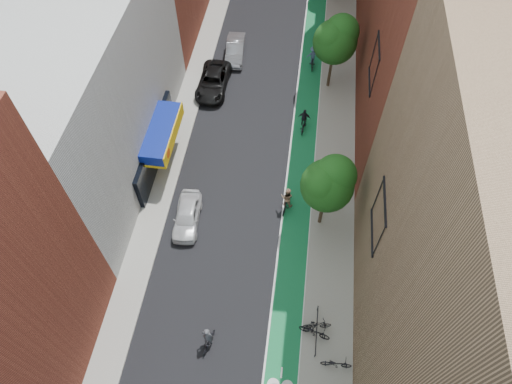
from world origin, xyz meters
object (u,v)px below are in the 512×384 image
at_px(parked_car_black, 213,82).
at_px(cyclist_lane_mid, 304,122).
at_px(cyclist_lead, 208,339).
at_px(parked_car_white, 187,216).
at_px(cyclist_lane_far, 313,58).
at_px(cyclist_lane_near, 287,200).
at_px(parked_car_silver, 235,50).

relative_size(parked_car_black, cyclist_lane_mid, 2.65).
height_order(cyclist_lead, cyclist_lane_mid, cyclist_lead).
height_order(parked_car_white, parked_car_black, parked_car_black).
relative_size(cyclist_lane_mid, cyclist_lane_far, 0.98).
height_order(cyclist_lane_near, cyclist_lane_far, cyclist_lane_near).
bearing_deg(cyclist_lane_near, parked_car_silver, -56.77).
xyz_separation_m(cyclist_lane_near, cyclist_lane_mid, (0.65, 7.82, -0.18)).
height_order(parked_car_silver, cyclist_lane_mid, cyclist_lane_mid).
distance_m(parked_car_white, cyclist_lane_mid, 12.26).
xyz_separation_m(parked_car_silver, cyclist_lead, (2.61, -26.21, 0.04)).
bearing_deg(parked_car_white, cyclist_lane_mid, 49.63).
xyz_separation_m(parked_car_silver, cyclist_lane_far, (7.06, -0.48, 0.15)).
bearing_deg(cyclist_lane_near, parked_car_black, -45.23).
bearing_deg(parked_car_white, parked_car_black, 89.38).
bearing_deg(parked_car_silver, cyclist_lane_near, -73.00).
height_order(parked_car_silver, cyclist_lane_near, cyclist_lane_near).
relative_size(parked_car_silver, cyclist_lane_mid, 2.24).
xyz_separation_m(parked_car_silver, cyclist_lane_near, (6.20, -16.06, 0.18)).
bearing_deg(parked_car_white, cyclist_lane_near, 13.12).
bearing_deg(cyclist_lane_far, parked_car_white, 61.60).
height_order(parked_car_silver, cyclist_lane_far, cyclist_lane_far).
bearing_deg(parked_car_white, cyclist_lead, -73.04).
distance_m(parked_car_white, parked_car_black, 13.60).
bearing_deg(parked_car_black, parked_car_silver, 75.49).
bearing_deg(cyclist_lane_far, cyclist_lane_mid, 83.18).
distance_m(parked_car_black, parked_car_silver, 4.66).
bearing_deg(cyclist_lead, cyclist_lane_mid, -91.12).
height_order(parked_car_white, cyclist_lead, cyclist_lead).
height_order(parked_car_black, cyclist_lead, cyclist_lead).
distance_m(parked_car_white, parked_car_silver, 18.09).
height_order(parked_car_black, cyclist_lane_near, cyclist_lane_near).
bearing_deg(parked_car_white, parked_car_silver, 84.78).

